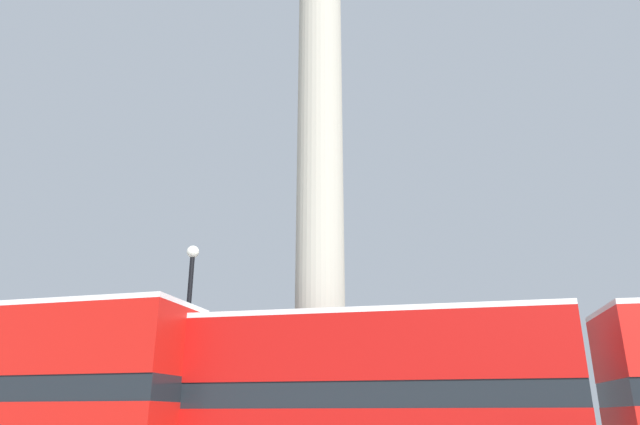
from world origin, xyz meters
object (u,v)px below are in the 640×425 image
(bus_b, at_px, (325,398))
(street_lamp, at_px, (185,359))
(equestrian_statue, at_px, (59,418))
(monument_column, at_px, (320,258))

(bus_b, height_order, street_lamp, street_lamp)
(bus_b, relative_size, equestrian_statue, 1.77)
(bus_b, distance_m, equestrian_statue, 12.43)
(street_lamp, bearing_deg, monument_column, 23.34)
(street_lamp, bearing_deg, equestrian_statue, 146.40)
(bus_b, height_order, equestrian_statue, equestrian_statue)
(monument_column, height_order, street_lamp, monument_column)
(equestrian_statue, relative_size, street_lamp, 0.91)
(monument_column, bearing_deg, equestrian_statue, 165.18)
(bus_b, xyz_separation_m, equestrian_statue, (-10.69, 6.32, -0.45))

